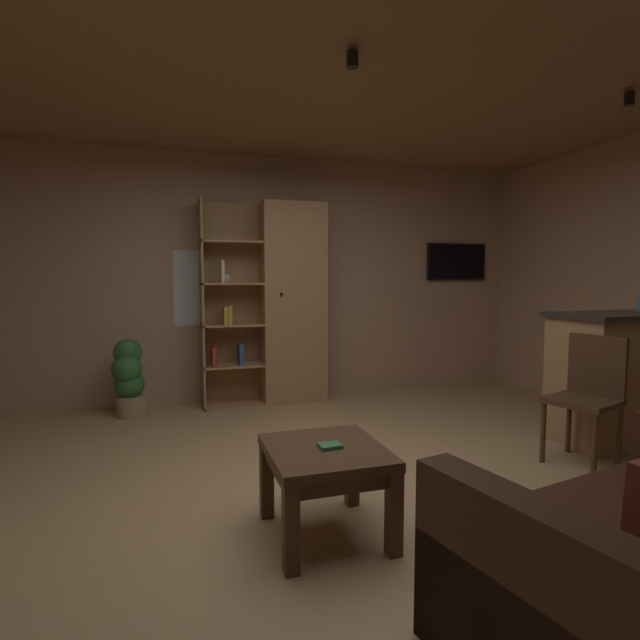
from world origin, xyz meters
name	(u,v)px	position (x,y,z in m)	size (l,w,h in m)	color
floor	(339,496)	(0.00, 0.00, -0.01)	(6.23, 5.25, 0.02)	tan
wall_back	(259,279)	(0.00, 2.66, 1.32)	(6.35, 0.06, 2.64)	tan
ceiling	(341,46)	(0.00, 0.00, 2.65)	(6.23, 5.25, 0.02)	#8E6B47
window_pane_back	(207,288)	(-0.57, 2.62, 1.23)	(0.70, 0.01, 0.80)	white
bookshelf_cabinet	(285,304)	(0.22, 2.38, 1.05)	(1.30, 0.41, 2.12)	#A87F51
kitchen_bar_counter	(635,376)	(2.67, 0.27, 0.53)	(1.39, 0.64, 1.06)	#A87F51
coffee_table	(326,465)	(-0.23, -0.42, 0.37)	(0.59, 0.64, 0.47)	#4C331E
table_book_0	(330,446)	(-0.21, -0.44, 0.48)	(0.11, 0.09, 0.02)	#387247
dining_chair	(588,390)	(1.89, -0.02, 0.53)	(0.53, 0.53, 0.92)	#4C331E
potted_floor_plant	(129,377)	(-1.35, 2.24, 0.38)	(0.32, 0.34, 0.75)	#9E896B
wall_mounted_tv	(456,262)	(2.46, 2.59, 1.53)	(0.80, 0.06, 0.45)	black
track_light_spot_1	(352,59)	(0.06, -0.04, 2.57)	(0.07, 0.07, 0.09)	black
track_light_spot_2	(630,99)	(2.12, -0.03, 2.57)	(0.07, 0.07, 0.09)	black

